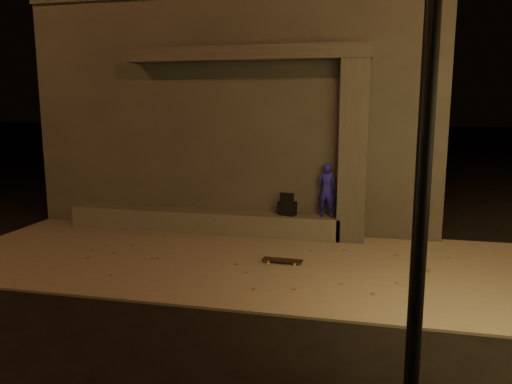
% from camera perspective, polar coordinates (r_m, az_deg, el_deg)
% --- Properties ---
extents(ground, '(120.00, 120.00, 0.00)m').
position_cam_1_polar(ground, '(7.20, -4.64, -12.71)').
color(ground, black).
rests_on(ground, ground).
extents(sidewalk, '(11.00, 4.40, 0.04)m').
position_cam_1_polar(sidewalk, '(9.00, -0.76, -7.82)').
color(sidewalk, slate).
rests_on(sidewalk, ground).
extents(building, '(9.00, 5.10, 5.22)m').
position_cam_1_polar(building, '(13.17, -0.35, 9.28)').
color(building, '#3A3835').
rests_on(building, ground).
extents(ledge, '(6.00, 0.55, 0.45)m').
position_cam_1_polar(ledge, '(10.97, -6.21, -3.29)').
color(ledge, '#585650').
rests_on(ledge, sidewalk).
extents(column, '(0.55, 0.55, 3.60)m').
position_cam_1_polar(column, '(10.12, 11.05, 4.52)').
color(column, '#3A3835').
rests_on(column, sidewalk).
extents(canopy, '(5.00, 0.70, 0.28)m').
position_cam_1_polar(canopy, '(10.48, -1.13, 15.50)').
color(canopy, '#3A3835').
rests_on(canopy, column).
extents(skateboarder, '(0.45, 0.33, 1.12)m').
position_cam_1_polar(skateboarder, '(10.25, 8.11, 0.22)').
color(skateboarder, '#1D18A0').
rests_on(skateboarder, ledge).
extents(backpack, '(0.39, 0.31, 0.49)m').
position_cam_1_polar(backpack, '(10.42, 3.61, -1.74)').
color(backpack, black).
rests_on(backpack, ledge).
extents(skateboard, '(0.71, 0.22, 0.08)m').
position_cam_1_polar(skateboard, '(8.75, 3.06, -7.78)').
color(skateboard, black).
rests_on(skateboard, sidewalk).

